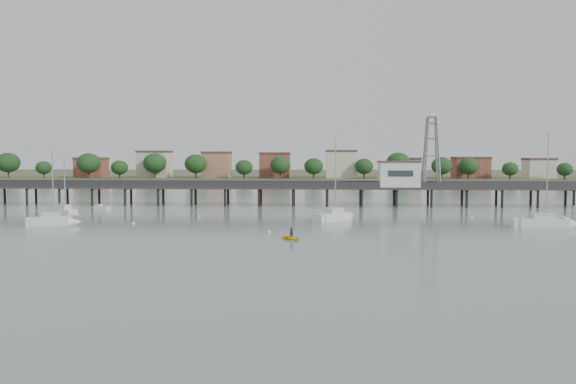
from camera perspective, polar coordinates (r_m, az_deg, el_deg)
name	(u,v)px	position (r m, az deg, el deg)	size (l,w,h in m)	color
ground_plane	(232,258)	(56.93, -5.75, -6.69)	(500.00, 500.00, 0.00)	slate
pier	(277,187)	(115.83, -1.16, 0.47)	(150.00, 5.00, 5.50)	#2D2823
pier_building	(399,174)	(116.52, 11.19, 1.83)	(8.40, 5.40, 5.30)	silver
lattice_tower	(431,152)	(117.55, 14.37, 3.96)	(3.20, 3.20, 15.50)	slate
sailboat_a	(58,221)	(89.40, -22.31, -2.76)	(7.23, 3.39, 11.64)	silver
sailboat_b	(67,213)	(101.46, -21.51, -2.01)	(6.34, 4.52, 10.48)	silver
sailboat_d	(554,223)	(88.79, 25.37, -2.89)	(9.02, 3.10, 14.61)	silver
sailboat_c	(339,216)	(90.15, 5.19, -2.46)	(7.26, 7.55, 13.41)	silver
white_tender	(102,208)	(112.93, -18.42, -1.54)	(3.31, 2.14, 1.19)	silver
yellow_dinghy	(291,239)	(69.13, 0.35, -4.84)	(2.15, 0.62, 3.00)	yellow
dinghy_occupant	(291,239)	(69.13, 0.35, -4.84)	(0.46, 1.27, 0.30)	black
mooring_buoys	(275,222)	(86.04, -1.37, -3.11)	(68.57, 20.72, 0.39)	beige
far_shore	(303,174)	(295.16, 1.54, 1.83)	(500.00, 170.00, 10.40)	#475133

